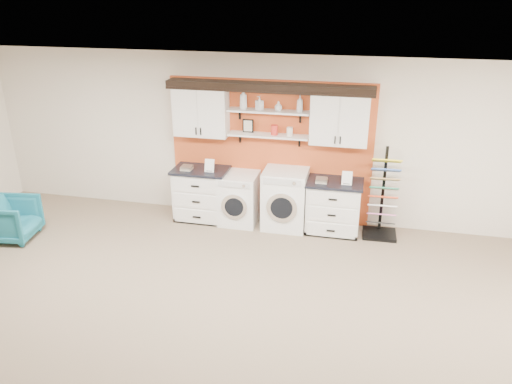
% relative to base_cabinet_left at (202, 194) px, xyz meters
% --- Properties ---
extents(floor, '(10.00, 10.00, 0.00)m').
position_rel_base_cabinet_left_xyz_m(floor, '(1.13, -3.64, -0.46)').
color(floor, '#826F57').
rests_on(floor, ground).
extents(ceiling, '(10.00, 10.00, 0.00)m').
position_rel_base_cabinet_left_xyz_m(ceiling, '(1.13, -3.64, 2.34)').
color(ceiling, white).
rests_on(ceiling, wall_back).
extents(wall_back, '(10.00, 0.00, 10.00)m').
position_rel_base_cabinet_left_xyz_m(wall_back, '(1.13, 0.36, 0.94)').
color(wall_back, beige).
rests_on(wall_back, floor).
extents(accent_panel, '(3.40, 0.07, 2.40)m').
position_rel_base_cabinet_left_xyz_m(accent_panel, '(1.13, 0.32, 0.74)').
color(accent_panel, '#C24C21').
rests_on(accent_panel, wall_back).
extents(upper_cabinet_left, '(0.90, 0.35, 0.84)m').
position_rel_base_cabinet_left_xyz_m(upper_cabinet_left, '(-0.00, 0.15, 1.42)').
color(upper_cabinet_left, white).
rests_on(upper_cabinet_left, wall_back).
extents(upper_cabinet_right, '(0.90, 0.35, 0.84)m').
position_rel_base_cabinet_left_xyz_m(upper_cabinet_right, '(2.26, 0.15, 1.42)').
color(upper_cabinet_right, white).
rests_on(upper_cabinet_right, wall_back).
extents(shelf_lower, '(1.32, 0.28, 0.03)m').
position_rel_base_cabinet_left_xyz_m(shelf_lower, '(1.13, 0.16, 1.07)').
color(shelf_lower, white).
rests_on(shelf_lower, wall_back).
extents(shelf_upper, '(1.32, 0.28, 0.03)m').
position_rel_base_cabinet_left_xyz_m(shelf_upper, '(1.13, 0.16, 1.47)').
color(shelf_upper, white).
rests_on(shelf_upper, wall_back).
extents(crown_molding, '(3.30, 0.41, 0.13)m').
position_rel_base_cabinet_left_xyz_m(crown_molding, '(1.13, 0.17, 1.87)').
color(crown_molding, black).
rests_on(crown_molding, wall_back).
extents(picture_frame, '(0.18, 0.02, 0.22)m').
position_rel_base_cabinet_left_xyz_m(picture_frame, '(0.78, 0.21, 1.20)').
color(picture_frame, black).
rests_on(picture_frame, shelf_lower).
extents(canister_red, '(0.11, 0.11, 0.16)m').
position_rel_base_cabinet_left_xyz_m(canister_red, '(1.23, 0.16, 1.17)').
color(canister_red, red).
rests_on(canister_red, shelf_lower).
extents(canister_cream, '(0.10, 0.10, 0.14)m').
position_rel_base_cabinet_left_xyz_m(canister_cream, '(1.48, 0.16, 1.16)').
color(canister_cream, silver).
rests_on(canister_cream, shelf_lower).
extents(base_cabinet_left, '(0.94, 0.66, 0.92)m').
position_rel_base_cabinet_left_xyz_m(base_cabinet_left, '(0.00, 0.00, 0.00)').
color(base_cabinet_left, white).
rests_on(base_cabinet_left, floor).
extents(base_cabinet_right, '(0.91, 0.66, 0.89)m').
position_rel_base_cabinet_left_xyz_m(base_cabinet_right, '(2.26, 0.00, -0.01)').
color(base_cabinet_right, white).
rests_on(base_cabinet_right, floor).
extents(washer, '(0.63, 0.71, 0.88)m').
position_rel_base_cabinet_left_xyz_m(washer, '(0.67, -0.00, -0.02)').
color(washer, white).
rests_on(washer, floor).
extents(dryer, '(0.72, 0.71, 1.00)m').
position_rel_base_cabinet_left_xyz_m(dryer, '(1.46, -0.00, 0.04)').
color(dryer, white).
rests_on(dryer, floor).
extents(sample_rack, '(0.55, 0.46, 1.48)m').
position_rel_base_cabinet_left_xyz_m(sample_rack, '(3.03, 0.01, 0.03)').
color(sample_rack, black).
rests_on(sample_rack, floor).
extents(armchair, '(0.82, 0.80, 0.67)m').
position_rel_base_cabinet_left_xyz_m(armchair, '(-2.73, -1.38, -0.12)').
color(armchair, '#176578').
rests_on(armchair, floor).
extents(soap_bottle_a, '(0.13, 0.13, 0.32)m').
position_rel_base_cabinet_left_xyz_m(soap_bottle_a, '(0.72, 0.16, 1.65)').
color(soap_bottle_a, silver).
rests_on(soap_bottle_a, shelf_upper).
extents(soap_bottle_b, '(0.14, 0.14, 0.22)m').
position_rel_base_cabinet_left_xyz_m(soap_bottle_b, '(0.98, 0.16, 1.60)').
color(soap_bottle_b, silver).
rests_on(soap_bottle_b, shelf_upper).
extents(soap_bottle_c, '(0.12, 0.12, 0.15)m').
position_rel_base_cabinet_left_xyz_m(soap_bottle_c, '(1.29, 0.16, 1.56)').
color(soap_bottle_c, silver).
rests_on(soap_bottle_c, shelf_upper).
extents(soap_bottle_d, '(0.11, 0.11, 0.26)m').
position_rel_base_cabinet_left_xyz_m(soap_bottle_d, '(1.63, 0.16, 1.62)').
color(soap_bottle_d, silver).
rests_on(soap_bottle_d, shelf_upper).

